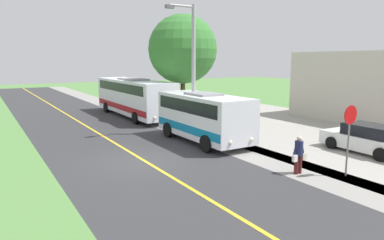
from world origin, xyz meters
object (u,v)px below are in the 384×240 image
(stop_sign, at_px, (349,128))
(tree_curbside, at_px, (183,49))
(shuttle_bus_front, at_px, (203,115))
(street_light_pole, at_px, (192,65))
(parked_car_near, at_px, (368,139))
(transit_bus_rear, at_px, (134,96))
(pedestrian_with_bags, at_px, (299,154))

(stop_sign, relative_size, tree_curbside, 0.36)
(shuttle_bus_front, relative_size, street_light_pole, 0.87)
(street_light_pole, distance_m, parked_car_near, 10.49)
(shuttle_bus_front, bearing_deg, tree_curbside, -111.39)
(shuttle_bus_front, bearing_deg, transit_bus_rear, -90.38)
(stop_sign, xyz_separation_m, street_light_pole, (1.22, -10.00, 2.38))
(pedestrian_with_bags, bearing_deg, stop_sign, 139.48)
(pedestrian_with_bags, bearing_deg, shuttle_bus_front, -88.51)
(parked_car_near, xyz_separation_m, tree_curbside, (2.84, -13.76, 4.74))
(pedestrian_with_bags, xyz_separation_m, parked_car_near, (-5.57, -0.54, -0.16))
(stop_sign, bearing_deg, transit_bus_rear, -85.30)
(stop_sign, relative_size, parked_car_near, 0.65)
(pedestrian_with_bags, distance_m, tree_curbside, 15.26)
(pedestrian_with_bags, relative_size, parked_car_near, 0.36)
(transit_bus_rear, height_order, parked_car_near, transit_bus_rear)
(stop_sign, bearing_deg, tree_curbside, -94.79)
(pedestrian_with_bags, distance_m, street_light_pole, 9.45)
(shuttle_bus_front, distance_m, parked_car_near, 8.59)
(street_light_pole, relative_size, parked_car_near, 1.76)
(shuttle_bus_front, xyz_separation_m, transit_bus_rear, (-0.07, -10.65, 0.18))
(shuttle_bus_front, distance_m, stop_sign, 8.26)
(parked_car_near, distance_m, tree_curbside, 14.83)
(stop_sign, bearing_deg, street_light_pole, -83.02)
(shuttle_bus_front, height_order, tree_curbside, tree_curbside)
(parked_car_near, relative_size, tree_curbside, 0.55)
(stop_sign, distance_m, tree_curbside, 15.96)
(pedestrian_with_bags, height_order, stop_sign, stop_sign)
(shuttle_bus_front, height_order, transit_bus_rear, transit_bus_rear)
(transit_bus_rear, xyz_separation_m, parked_car_near, (-5.68, 16.97, -1.04))
(stop_sign, height_order, street_light_pole, street_light_pole)
(transit_bus_rear, height_order, pedestrian_with_bags, transit_bus_rear)
(transit_bus_rear, height_order, stop_sign, transit_bus_rear)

